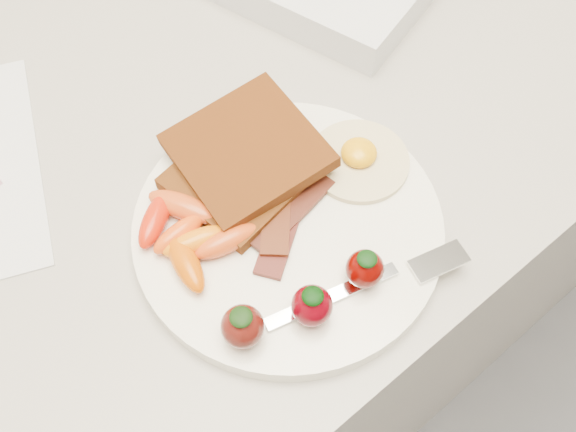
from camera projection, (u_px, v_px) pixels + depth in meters
counter at (244, 300)px, 1.02m from camera, size 2.00×0.60×0.90m
plate at (288, 227)px, 0.56m from camera, size 0.27×0.27×0.02m
toast_lower at (238, 179)px, 0.57m from camera, size 0.12×0.12×0.01m
toast_upper at (247, 150)px, 0.57m from camera, size 0.13×0.13×0.03m
fried_egg at (359, 159)px, 0.58m from camera, size 0.11×0.11×0.02m
bacon_strips at (283, 216)px, 0.55m from camera, size 0.11×0.10×0.01m
baby_carrots at (187, 233)px, 0.54m from camera, size 0.10×0.11×0.02m
strawberries at (303, 302)px, 0.50m from camera, size 0.14×0.05×0.04m
fork at (382, 280)px, 0.52m from camera, size 0.17×0.07×0.00m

